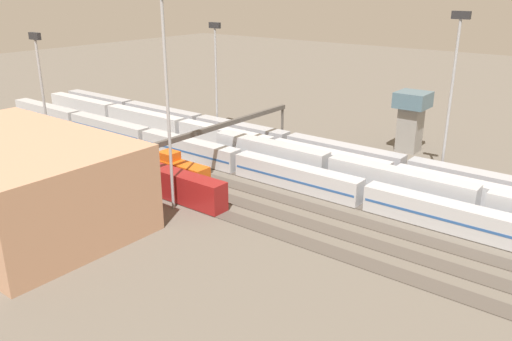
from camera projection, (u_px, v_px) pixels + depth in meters
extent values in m
plane|color=#60594F|center=(251.00, 176.00, 89.86)|extent=(400.00, 400.00, 0.00)
cube|color=#3D3833|center=(299.00, 155.00, 100.98)|extent=(140.00, 2.80, 0.12)
cube|color=#4C443D|center=(284.00, 161.00, 97.26)|extent=(140.00, 2.80, 0.12)
cube|color=#4C443D|center=(268.00, 168.00, 93.55)|extent=(140.00, 2.80, 0.12)
cube|color=#4C443D|center=(251.00, 176.00, 89.84)|extent=(140.00, 2.80, 0.12)
cube|color=#4C443D|center=(232.00, 184.00, 86.13)|extent=(140.00, 2.80, 0.12)
cube|color=#4C443D|center=(212.00, 193.00, 82.42)|extent=(140.00, 2.80, 0.12)
cube|color=#4C443D|center=(190.00, 203.00, 78.70)|extent=(140.00, 2.80, 0.12)
cube|color=#D85914|center=(182.00, 174.00, 85.55)|extent=(10.00, 3.00, 3.60)
cube|color=#D85914|center=(169.00, 156.00, 86.44)|extent=(3.00, 2.70, 1.40)
cube|color=#B7BABF|center=(399.00, 186.00, 78.45)|extent=(23.00, 3.00, 5.00)
cube|color=#B7BABF|center=(270.00, 155.00, 92.45)|extent=(23.00, 3.00, 5.00)
cube|color=silver|center=(469.00, 193.00, 77.21)|extent=(23.00, 3.00, 3.80)
cube|color=silver|center=(328.00, 161.00, 91.21)|extent=(23.00, 3.00, 3.80)
cube|color=silver|center=(224.00, 138.00, 105.21)|extent=(23.00, 3.00, 3.80)
cube|color=silver|center=(145.00, 120.00, 119.21)|extent=(23.00, 3.00, 3.80)
cube|color=silver|center=(82.00, 105.00, 133.21)|extent=(23.00, 3.00, 3.80)
cube|color=#B7BABF|center=(446.00, 215.00, 69.78)|extent=(23.00, 3.00, 3.80)
cube|color=#285193|center=(446.00, 216.00, 69.79)|extent=(22.40, 3.06, 0.36)
cube|color=#B7BABF|center=(296.00, 177.00, 83.78)|extent=(23.00, 3.00, 3.80)
cube|color=#285193|center=(296.00, 178.00, 83.82)|extent=(22.40, 3.06, 0.36)
cube|color=#B7BABF|center=(189.00, 149.00, 97.78)|extent=(23.00, 3.00, 3.80)
cube|color=#285193|center=(189.00, 149.00, 97.79)|extent=(22.40, 3.06, 0.36)
cube|color=#B7BABF|center=(109.00, 129.00, 111.78)|extent=(23.00, 3.00, 3.80)
cube|color=#285193|center=(109.00, 128.00, 111.77)|extent=(22.40, 3.06, 0.36)
cube|color=#B7BABF|center=(47.00, 113.00, 125.78)|extent=(23.00, 3.00, 3.80)
cube|color=#285193|center=(47.00, 113.00, 125.81)|extent=(22.40, 3.06, 0.36)
cube|color=maroon|center=(177.00, 185.00, 79.37)|extent=(18.00, 3.00, 4.40)
cube|color=#B7BABF|center=(92.00, 160.00, 92.02)|extent=(23.00, 3.00, 3.80)
cube|color=#B7BABF|center=(20.00, 136.00, 106.02)|extent=(23.00, 3.00, 3.80)
cube|color=#A8AAB2|center=(481.00, 184.00, 80.76)|extent=(23.00, 3.00, 3.80)
cube|color=maroon|center=(481.00, 184.00, 80.74)|extent=(22.40, 3.06, 0.36)
cube|color=#A8AAB2|center=(343.00, 155.00, 94.76)|extent=(23.00, 3.00, 3.80)
cube|color=maroon|center=(343.00, 156.00, 94.88)|extent=(22.40, 3.06, 0.36)
cube|color=#A8AAB2|center=(241.00, 133.00, 108.76)|extent=(23.00, 3.00, 3.80)
cube|color=maroon|center=(241.00, 135.00, 108.95)|extent=(22.40, 3.06, 0.36)
cube|color=#A8AAB2|center=(162.00, 116.00, 122.75)|extent=(23.00, 3.00, 3.80)
cube|color=maroon|center=(162.00, 115.00, 122.73)|extent=(22.40, 3.06, 0.36)
cube|color=#A8AAB2|center=(99.00, 102.00, 136.75)|extent=(23.00, 3.00, 3.80)
cube|color=maroon|center=(99.00, 104.00, 136.91)|extent=(22.40, 3.06, 0.36)
cylinder|color=#9EA0A5|center=(450.00, 104.00, 83.45)|extent=(0.44, 0.44, 26.30)
cube|color=#262628|center=(461.00, 15.00, 78.81)|extent=(2.80, 0.70, 1.20)
cylinder|color=#9EA0A5|center=(44.00, 104.00, 92.75)|extent=(0.44, 0.44, 22.36)
cube|color=#262628|center=(35.00, 36.00, 88.77)|extent=(2.80, 0.70, 1.20)
cylinder|color=#9EA0A5|center=(216.00, 82.00, 112.62)|extent=(0.44, 0.44, 22.62)
cube|color=#262628|center=(215.00, 25.00, 108.60)|extent=(2.80, 0.70, 1.20)
cylinder|color=#9EA0A5|center=(168.00, 110.00, 72.17)|extent=(0.44, 0.44, 29.70)
cylinder|color=#4C4742|center=(282.00, 128.00, 104.41)|extent=(0.50, 0.50, 8.00)
cylinder|color=#4C4742|center=(153.00, 175.00, 79.02)|extent=(0.50, 0.50, 8.00)
cube|color=#4C4742|center=(226.00, 124.00, 90.23)|extent=(0.70, 35.00, 0.80)
cube|color=tan|center=(14.00, 181.00, 70.90)|extent=(35.23, 21.60, 11.91)
cube|color=gray|center=(410.00, 129.00, 102.15)|extent=(4.00, 4.00, 8.82)
cube|color=slate|center=(413.00, 100.00, 100.15)|extent=(6.00, 6.00, 3.00)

